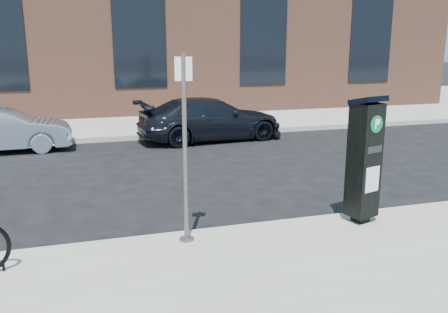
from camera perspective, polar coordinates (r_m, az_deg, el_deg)
name	(u,v)px	position (r m, az deg, el deg)	size (l,w,h in m)	color
ground	(242,234)	(7.45, 2.20, -9.36)	(120.00, 120.00, 0.00)	black
sidewalk_far	(137,111)	(20.81, -10.47, 5.38)	(60.00, 12.00, 0.15)	gray
curb_near	(243,230)	(7.40, 2.26, -8.88)	(60.00, 0.12, 0.16)	#9E9B93
curb_far	(159,136)	(14.95, -7.83, 2.42)	(60.00, 0.12, 0.16)	#9E9B93
building	(125,17)	(23.63, -11.77, 16.15)	(28.00, 10.05, 8.25)	brown
parking_kiosk	(364,158)	(7.58, 16.52, -0.20)	(0.55, 0.51, 1.99)	black
sign_pole	(185,151)	(6.49, -4.72, 0.64)	(0.23, 0.21, 2.62)	#5D5952
car_silver	(0,130)	(14.24, -25.31, 2.89)	(1.29, 3.69, 1.21)	#98A7C2
car_dark	(211,119)	(14.57, -1.60, 4.54)	(1.82, 4.48, 1.30)	black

